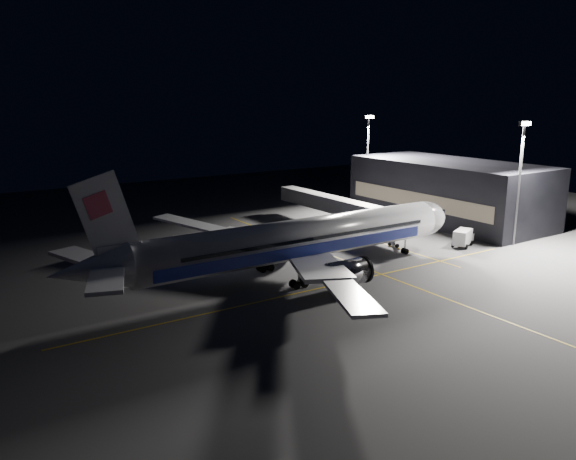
# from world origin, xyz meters

# --- Properties ---
(ground) EXTENTS (200.00, 200.00, 0.00)m
(ground) POSITION_xyz_m (0.00, 0.00, 0.00)
(ground) COLOR #4C4C4F
(ground) RESTS_ON ground
(guide_line_main) EXTENTS (0.25, 80.00, 0.01)m
(guide_line_main) POSITION_xyz_m (10.00, 0.00, 0.01)
(guide_line_main) COLOR gold
(guide_line_main) RESTS_ON ground
(guide_line_cross) EXTENTS (70.00, 0.25, 0.01)m
(guide_line_cross) POSITION_xyz_m (0.00, -6.00, 0.01)
(guide_line_cross) COLOR gold
(guide_line_cross) RESTS_ON ground
(guide_line_side) EXTENTS (0.25, 40.00, 0.01)m
(guide_line_side) POSITION_xyz_m (22.00, 10.00, 0.01)
(guide_line_side) COLOR gold
(guide_line_side) RESTS_ON ground
(airliner) EXTENTS (61.48, 54.22, 16.64)m
(airliner) POSITION_xyz_m (-1.08, 0.00, 5.16)
(airliner) COLOR silver
(airliner) RESTS_ON ground
(terminal) EXTENTS (18.12, 40.00, 12.00)m
(terminal) POSITION_xyz_m (45.98, 14.00, 6.00)
(terminal) COLOR black
(terminal) RESTS_ON ground
(jet_bridge) EXTENTS (3.60, 34.40, 6.30)m
(jet_bridge) POSITION_xyz_m (22.00, 18.06, 4.58)
(jet_bridge) COLOR #B2B2B7
(jet_bridge) RESTS_ON ground
(floodlight_mast_north) EXTENTS (2.40, 0.68, 20.70)m
(floodlight_mast_north) POSITION_xyz_m (40.00, 31.99, 12.37)
(floodlight_mast_north) COLOR #59595E
(floodlight_mast_north) RESTS_ON ground
(floodlight_mast_south) EXTENTS (2.40, 0.67, 20.70)m
(floodlight_mast_south) POSITION_xyz_m (40.00, -6.01, 12.37)
(floodlight_mast_south) COLOR #59595E
(floodlight_mast_south) RESTS_ON ground
(service_truck) EXTENTS (5.96, 4.27, 2.85)m
(service_truck) POSITION_xyz_m (32.28, -1.79, 1.52)
(service_truck) COLOR silver
(service_truck) RESTS_ON ground
(baggage_tug) EXTENTS (2.60, 2.31, 1.60)m
(baggage_tug) POSITION_xyz_m (-2.23, 20.76, 0.74)
(baggage_tug) COLOR black
(baggage_tug) RESTS_ON ground
(safety_cone_a) EXTENTS (0.36, 0.36, 0.53)m
(safety_cone_a) POSITION_xyz_m (-6.38, 14.00, 0.27)
(safety_cone_a) COLOR #FB630A
(safety_cone_a) RESTS_ON ground
(safety_cone_b) EXTENTS (0.35, 0.35, 0.52)m
(safety_cone_b) POSITION_xyz_m (6.00, 14.00, 0.26)
(safety_cone_b) COLOR #FB630A
(safety_cone_b) RESTS_ON ground
(safety_cone_c) EXTENTS (0.35, 0.35, 0.53)m
(safety_cone_c) POSITION_xyz_m (-3.60, 4.00, 0.26)
(safety_cone_c) COLOR #FB630A
(safety_cone_c) RESTS_ON ground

